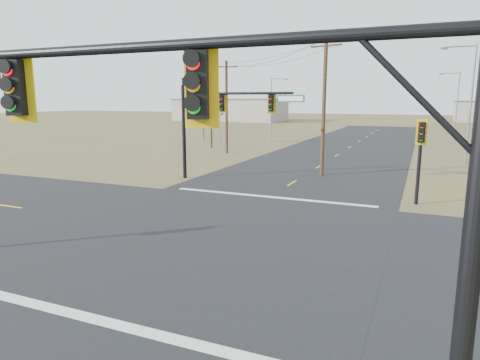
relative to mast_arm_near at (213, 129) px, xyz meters
name	(u,v)px	position (x,y,z in m)	size (l,w,h in m)	color
ground	(211,234)	(-4.84, 9.26, -5.10)	(320.00, 320.00, 0.00)	brown
road_ew	(211,234)	(-4.84, 9.26, -5.09)	(160.00, 14.00, 0.02)	black
road_ns	(211,234)	(-4.84, 9.26, -5.09)	(14.00, 160.00, 0.02)	black
stop_bar_near	(80,315)	(-4.84, 1.76, -5.07)	(12.00, 0.40, 0.01)	silver
stop_bar_far	(270,197)	(-4.84, 16.76, -5.07)	(12.00, 0.40, 0.01)	silver
mast_arm_near	(213,129)	(0.00, 0.00, 0.00)	(10.34, 0.56, 7.00)	black
mast_arm_far	(223,112)	(-9.46, 20.32, -0.34)	(8.83, 0.59, 6.56)	black
pedestal_signal_ne	(421,143)	(2.95, 18.19, -1.78)	(0.63, 0.55, 4.59)	black
utility_pole_near	(324,106)	(-3.71, 25.14, 0.02)	(2.34, 0.83, 9.89)	#462F1E
utility_pole_far	(227,106)	(-15.96, 34.77, -0.19)	(2.28, 0.63, 9.46)	#462F1E
highway_sign	(212,113)	(-21.60, 42.46, -1.21)	(2.85, 0.65, 5.43)	slate
streetlight_a	(468,97)	(6.39, 36.24, 0.64)	(2.86, 0.45, 10.22)	slate
streetlight_b	(455,103)	(6.63, 57.49, 0.04)	(2.56, 0.31, 9.15)	slate
streetlight_c	(272,105)	(-16.13, 49.94, -0.32)	(2.38, 0.33, 8.52)	slate
bare_tree_a	(211,106)	(-19.84, 38.86, -0.28)	(3.30, 3.30, 6.09)	black
bare_tree_b	(203,98)	(-26.44, 49.33, 0.74)	(3.68, 3.68, 7.31)	black
warehouse_left	(231,110)	(-44.84, 99.26, -2.35)	(28.00, 14.00, 5.50)	#9E978C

